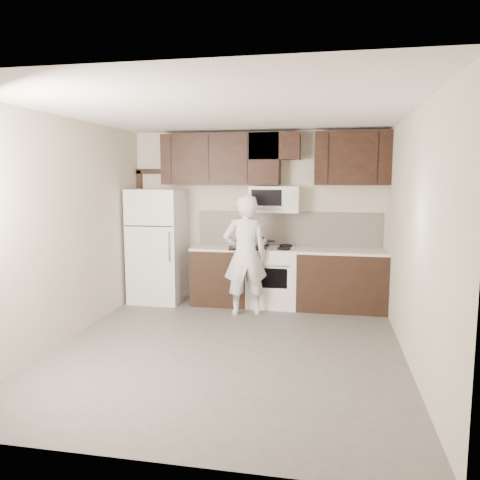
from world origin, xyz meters
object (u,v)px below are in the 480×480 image
(stove, at_px, (273,277))
(refrigerator, at_px, (158,246))
(microwave, at_px, (274,199))
(person, at_px, (245,255))

(stove, xyz_separation_m, refrigerator, (-1.85, -0.05, 0.44))
(microwave, bearing_deg, refrigerator, -174.85)
(refrigerator, distance_m, person, 1.59)
(stove, height_order, microwave, microwave)
(stove, relative_size, refrigerator, 0.52)
(stove, distance_m, person, 0.75)
(microwave, xyz_separation_m, person, (-0.34, -0.65, -0.78))
(person, bearing_deg, refrigerator, -36.79)
(stove, distance_m, microwave, 1.20)
(refrigerator, xyz_separation_m, person, (1.51, -0.48, -0.03))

